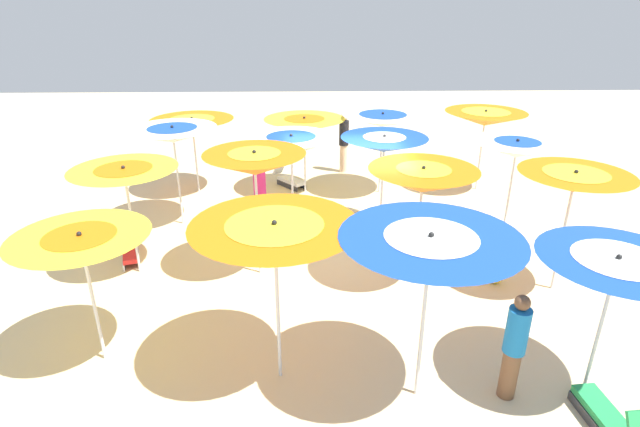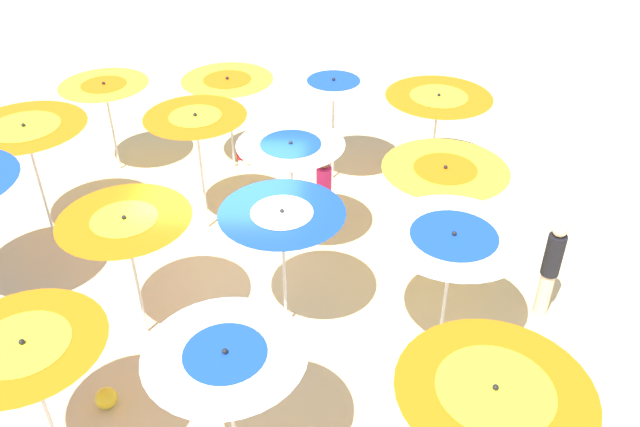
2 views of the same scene
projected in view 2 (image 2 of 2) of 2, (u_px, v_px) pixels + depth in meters
The scene contains 20 objects.
ground at pixel (234, 285), 12.00m from camera, with size 39.73×39.73×0.04m, color beige.
beach_umbrella_0 at pixel (438, 103), 13.87m from camera, with size 2.26×2.26×2.15m.
beach_umbrella_1 at pixel (333, 88), 13.80m from camera, with size 2.02×2.02×2.45m.
beach_umbrella_2 at pixel (228, 86), 14.34m from camera, with size 2.00×2.00×2.26m.
beach_umbrella_3 at pixel (105, 91), 14.32m from camera, with size 1.92×1.92×2.17m.
beach_umbrella_4 at pixel (444, 177), 11.37m from camera, with size 2.20×2.20×2.17m.
beach_umbrella_5 at pixel (291, 154), 11.65m from camera, with size 1.93×1.93×2.40m.
beach_umbrella_6 at pixel (196, 126), 12.17m from camera, with size 1.91×1.91×2.57m.
beach_umbrella_7 at pixel (26, 136), 11.92m from camera, with size 2.23×2.23×2.52m.
beach_umbrella_8 at pixel (453, 244), 9.57m from camera, with size 2.17×2.17×2.29m.
beach_umbrella_9 at pixel (282, 221), 9.96m from camera, with size 1.94×1.94×2.34m.
beach_umbrella_10 at pixel (127, 231), 9.80m from camera, with size 2.00×2.00×2.37m.
beach_umbrella_12 at pixel (493, 400), 7.22m from camera, with size 2.20×2.20×2.31m.
beach_umbrella_13 at pixel (226, 364), 7.65m from camera, with size 1.94×1.94×2.31m.
beach_umbrella_14 at pixel (26, 354), 7.66m from camera, with size 1.94×1.94×2.39m.
lounger_0 at pixel (458, 242), 12.70m from camera, with size 1.01×1.09×0.61m.
lounger_2 at pixel (259, 153), 15.62m from camera, with size 0.69×1.30×0.58m.
beachgoer_0 at pixel (551, 267), 10.81m from camera, with size 0.30×0.30×1.88m.
beachgoer_2 at pixel (324, 193), 13.01m from camera, with size 0.30×0.30×1.60m.
beach_ball at pixel (106, 398), 9.63m from camera, with size 0.32×0.32×0.32m, color yellow.
Camera 2 is at (-9.03, -2.21, 7.84)m, focal length 36.86 mm.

